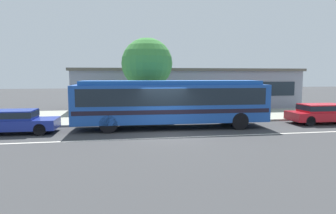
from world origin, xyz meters
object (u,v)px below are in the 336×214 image
at_px(transit_bus, 171,101).
at_px(bus_stop_sign, 227,96).
at_px(sedan_behind_bus, 14,120).
at_px(sedan_far_ahead, 323,113).
at_px(pedestrian_waiting_near_sign, 157,107).
at_px(street_tree_near_stop, 147,64).

bearing_deg(transit_bus, bus_stop_sign, 25.33).
height_order(transit_bus, bus_stop_sign, transit_bus).
distance_m(sedan_behind_bus, sedan_far_ahead, 18.93).
distance_m(transit_bus, pedestrian_waiting_near_sign, 2.14).
distance_m(bus_stop_sign, street_tree_near_stop, 5.99).
xyz_separation_m(pedestrian_waiting_near_sign, bus_stop_sign, (4.92, 0.07, 0.67)).
height_order(pedestrian_waiting_near_sign, street_tree_near_stop, street_tree_near_stop).
relative_size(transit_bus, pedestrian_waiting_near_sign, 6.99).
distance_m(sedan_far_ahead, pedestrian_waiting_near_sign, 11.01).
distance_m(sedan_behind_bus, bus_stop_sign, 13.28).
bearing_deg(sedan_behind_bus, sedan_far_ahead, 0.34).
bearing_deg(sedan_far_ahead, street_tree_near_stop, 162.52).
bearing_deg(transit_bus, street_tree_near_stop, 107.79).
relative_size(transit_bus, street_tree_near_stop, 2.04).
height_order(pedestrian_waiting_near_sign, bus_stop_sign, bus_stop_sign).
bearing_deg(sedan_far_ahead, pedestrian_waiting_near_sign, 169.13).
bearing_deg(bus_stop_sign, sedan_behind_bus, -170.17).
xyz_separation_m(sedan_far_ahead, street_tree_near_stop, (-11.28, 3.55, 3.25)).
height_order(transit_bus, sedan_far_ahead, transit_bus).
bearing_deg(street_tree_near_stop, sedan_far_ahead, -17.48).
height_order(transit_bus, street_tree_near_stop, street_tree_near_stop).
bearing_deg(bus_stop_sign, street_tree_near_stop, 165.39).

